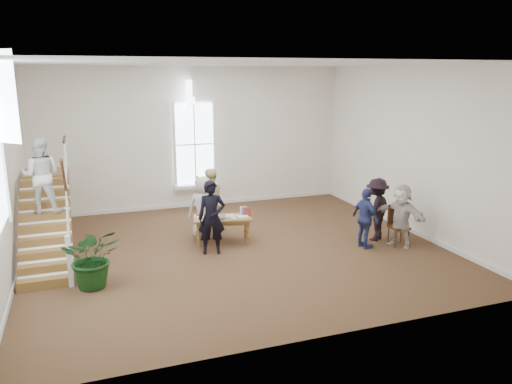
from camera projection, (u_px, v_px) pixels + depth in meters
name	position (u px, v px, depth m)	size (l,w,h in m)	color
ground	(237.00, 250.00, 12.41)	(10.00, 10.00, 0.00)	#4F391F
room_shell	(196.00, 195.00, 16.34)	(10.49, 10.00, 10.00)	silver
staircase	(44.00, 194.00, 11.31)	(1.10, 4.10, 2.92)	brown
library_table	(222.00, 220.00, 12.81)	(1.58, 1.01, 0.75)	brown
police_officer	(212.00, 217.00, 12.00)	(0.66, 0.43, 1.80)	black
elderly_woman	(203.00, 207.00, 13.19)	(0.81, 0.53, 1.66)	beige
person_yellow	(210.00, 200.00, 13.74)	(0.85, 0.67, 1.76)	#DBD688
woman_cluster_a	(366.00, 218.00, 12.40)	(0.90, 0.37, 1.53)	navy
woman_cluster_b	(377.00, 209.00, 12.99)	(1.07, 0.61, 1.65)	black
woman_cluster_c	(401.00, 216.00, 12.50)	(1.49, 0.47, 1.61)	beige
floor_plant	(93.00, 257.00, 10.13)	(1.16, 1.00, 1.29)	#103511
side_chair	(397.00, 222.00, 12.71)	(0.49, 0.49, 1.03)	#3C2510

